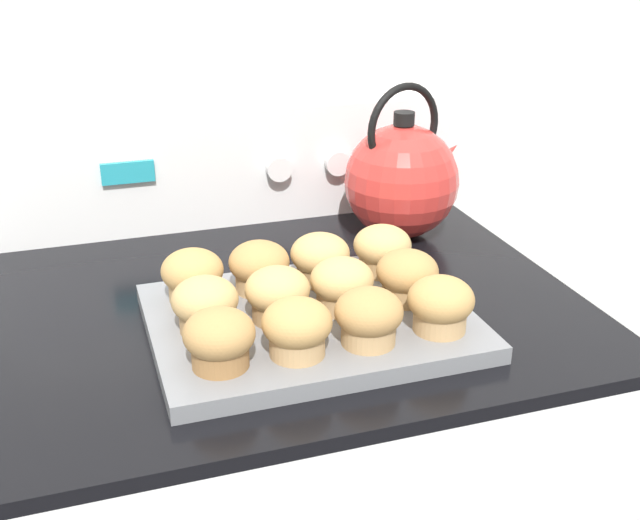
{
  "coord_description": "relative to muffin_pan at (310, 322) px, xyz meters",
  "views": [
    {
      "loc": [
        -0.26,
        -0.6,
        1.39
      ],
      "look_at": [
        0.03,
        0.29,
        0.98
      ],
      "focal_mm": 45.0,
      "sensor_mm": 36.0,
      "label": 1
    }
  ],
  "objects": [
    {
      "name": "wall_back",
      "position": [
        -0.01,
        0.46,
        0.28
      ],
      "size": [
        8.0,
        0.05,
        2.4
      ],
      "color": "silver",
      "rests_on": "ground_plane"
    },
    {
      "name": "control_panel",
      "position": [
        -0.0,
        0.41,
        0.08
      ],
      "size": [
        0.76,
        0.07,
        0.19
      ],
      "color": "white",
      "rests_on": "stove_range"
    },
    {
      "name": "muffin_pan",
      "position": [
        0.0,
        0.0,
        0.0
      ],
      "size": [
        0.39,
        0.3,
        0.02
      ],
      "color": "slate",
      "rests_on": "stove_range"
    },
    {
      "name": "muffin_r0_c0",
      "position": [
        -0.13,
        -0.09,
        0.04
      ],
      "size": [
        0.08,
        0.08,
        0.07
      ],
      "color": "olive",
      "rests_on": "muffin_pan"
    },
    {
      "name": "muffin_r0_c1",
      "position": [
        -0.04,
        -0.09,
        0.04
      ],
      "size": [
        0.08,
        0.08,
        0.07
      ],
      "color": "tan",
      "rests_on": "muffin_pan"
    },
    {
      "name": "muffin_r0_c2",
      "position": [
        0.04,
        -0.09,
        0.04
      ],
      "size": [
        0.08,
        0.08,
        0.07
      ],
      "color": "tan",
      "rests_on": "muffin_pan"
    },
    {
      "name": "muffin_r0_c3",
      "position": [
        0.13,
        -0.09,
        0.04
      ],
      "size": [
        0.08,
        0.08,
        0.07
      ],
      "color": "tan",
      "rests_on": "muffin_pan"
    },
    {
      "name": "muffin_r1_c0",
      "position": [
        -0.13,
        -0.0,
        0.04
      ],
      "size": [
        0.08,
        0.08,
        0.07
      ],
      "color": "#A37A4C",
      "rests_on": "muffin_pan"
    },
    {
      "name": "muffin_r1_c1",
      "position": [
        -0.04,
        -0.0,
        0.04
      ],
      "size": [
        0.08,
        0.08,
        0.07
      ],
      "color": "#A37A4C",
      "rests_on": "muffin_pan"
    },
    {
      "name": "muffin_r1_c2",
      "position": [
        0.04,
        0.0,
        0.04
      ],
      "size": [
        0.08,
        0.08,
        0.07
      ],
      "color": "tan",
      "rests_on": "muffin_pan"
    },
    {
      "name": "muffin_r1_c3",
      "position": [
        0.13,
        -0.0,
        0.04
      ],
      "size": [
        0.08,
        0.08,
        0.07
      ],
      "color": "tan",
      "rests_on": "muffin_pan"
    },
    {
      "name": "muffin_r2_c0",
      "position": [
        -0.13,
        0.09,
        0.04
      ],
      "size": [
        0.08,
        0.08,
        0.07
      ],
      "color": "tan",
      "rests_on": "muffin_pan"
    },
    {
      "name": "muffin_r2_c1",
      "position": [
        -0.04,
        0.09,
        0.04
      ],
      "size": [
        0.08,
        0.08,
        0.07
      ],
      "color": "tan",
      "rests_on": "muffin_pan"
    },
    {
      "name": "muffin_r2_c2",
      "position": [
        0.04,
        0.09,
        0.04
      ],
      "size": [
        0.08,
        0.08,
        0.07
      ],
      "color": "#A37A4C",
      "rests_on": "muffin_pan"
    },
    {
      "name": "muffin_r2_c3",
      "position": [
        0.13,
        0.09,
        0.04
      ],
      "size": [
        0.08,
        0.08,
        0.07
      ],
      "color": "tan",
      "rests_on": "muffin_pan"
    },
    {
      "name": "tea_kettle",
      "position": [
        0.23,
        0.26,
        0.08
      ],
      "size": [
        0.22,
        0.18,
        0.24
      ],
      "color": "red",
      "rests_on": "stove_range"
    }
  ]
}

